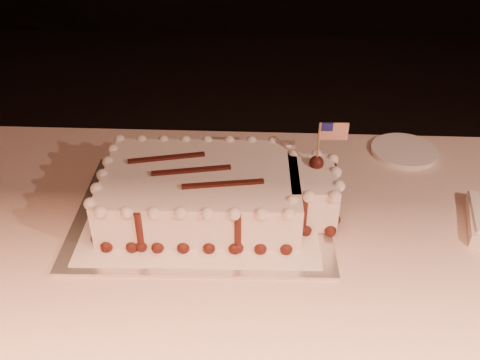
{
  "coord_description": "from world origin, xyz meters",
  "views": [
    {
      "loc": [
        -0.17,
        -0.27,
        1.45
      ],
      "look_at": [
        -0.21,
        0.64,
        0.84
      ],
      "focal_mm": 40.0,
      "sensor_mm": 36.0,
      "label": 1
    }
  ],
  "objects_px": {
    "cake_board": "(203,211)",
    "sheet_cake": "(215,191)",
    "banquet_table": "(324,346)",
    "side_plate": "(404,151)"
  },
  "relations": [
    {
      "from": "banquet_table",
      "to": "sheet_cake",
      "type": "relative_size",
      "value": 4.72
    },
    {
      "from": "cake_board",
      "to": "sheet_cake",
      "type": "bearing_deg",
      "value": 0.41
    },
    {
      "from": "banquet_table",
      "to": "sheet_cake",
      "type": "xyz_separation_m",
      "value": [
        -0.26,
        0.04,
        0.43
      ]
    },
    {
      "from": "cake_board",
      "to": "sheet_cake",
      "type": "distance_m",
      "value": 0.06
    },
    {
      "from": "banquet_table",
      "to": "cake_board",
      "type": "height_order",
      "value": "cake_board"
    },
    {
      "from": "cake_board",
      "to": "side_plate",
      "type": "bearing_deg",
      "value": 27.66
    },
    {
      "from": "cake_board",
      "to": "side_plate",
      "type": "height_order",
      "value": "side_plate"
    },
    {
      "from": "banquet_table",
      "to": "cake_board",
      "type": "bearing_deg",
      "value": 172.51
    },
    {
      "from": "sheet_cake",
      "to": "side_plate",
      "type": "relative_size",
      "value": 3.08
    },
    {
      "from": "banquet_table",
      "to": "sheet_cake",
      "type": "distance_m",
      "value": 0.51
    }
  ]
}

